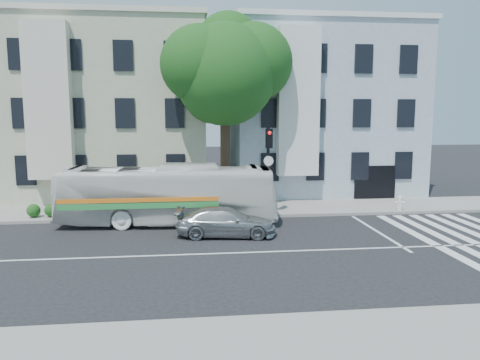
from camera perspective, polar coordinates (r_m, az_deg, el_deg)
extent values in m
plane|color=black|center=(18.42, 0.49, -8.85)|extent=(120.00, 120.00, 0.00)
cube|color=gray|center=(26.12, -1.68, -3.62)|extent=(80.00, 4.00, 0.15)
cube|color=gray|center=(11.08, 5.96, -20.47)|extent=(80.00, 4.00, 0.15)
cube|color=#A3AA8F|center=(32.84, -15.20, 8.02)|extent=(12.00, 10.00, 11.00)
cube|color=#99A8B6|center=(33.76, 9.27, 8.19)|extent=(12.00, 10.00, 11.00)
cylinder|color=#2D2116|center=(26.23, -1.80, 2.01)|extent=(0.56, 0.56, 5.20)
sphere|color=#183E14|center=(26.17, -1.85, 12.75)|extent=(5.60, 5.60, 5.60)
sphere|color=#183E14|center=(26.81, 1.59, 14.14)|extent=(4.40, 4.40, 4.40)
sphere|color=#183E14|center=(25.84, -4.98, 13.89)|extent=(4.20, 4.20, 4.20)
sphere|color=#183E14|center=(27.57, -1.43, 16.06)|extent=(3.80, 3.80, 3.80)
sphere|color=#183E14|center=(26.66, -3.25, 10.50)|extent=(3.40, 3.40, 3.40)
imported|color=white|center=(23.04, -8.81, -1.77)|extent=(3.08, 10.66, 2.93)
imported|color=#A8ACB0|center=(20.71, -1.73, -5.13)|extent=(2.28, 4.57, 1.27)
cylinder|color=black|center=(24.12, 3.43, 1.02)|extent=(0.16, 0.16, 4.82)
cube|color=black|center=(23.73, 3.57, 5.07)|extent=(0.34, 0.28, 0.98)
sphere|color=red|center=(23.59, 3.63, 5.75)|extent=(0.18, 0.18, 0.18)
cylinder|color=white|center=(23.91, 3.50, 2.34)|extent=(0.51, 0.07, 0.50)
cylinder|color=silver|center=(26.87, 18.89, -2.83)|extent=(0.27, 0.27, 0.67)
sphere|color=silver|center=(26.80, 18.92, -2.05)|extent=(0.25, 0.25, 0.25)
cylinder|color=silver|center=(26.85, 18.90, -2.64)|extent=(0.48, 0.31, 0.16)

